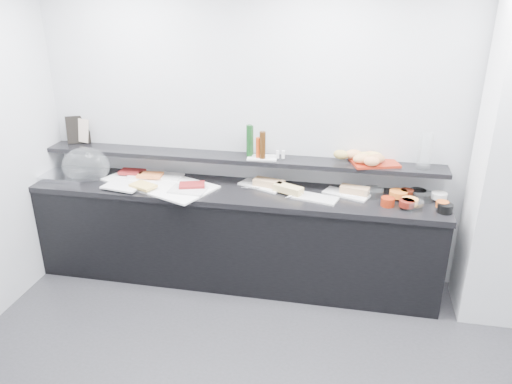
% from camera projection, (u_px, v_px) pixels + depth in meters
% --- Properties ---
extents(back_wall, '(5.00, 0.02, 2.70)m').
position_uv_depth(back_wall, '(319.00, 135.00, 4.34)').
color(back_wall, '#B2B5B9').
rests_on(back_wall, ground).
extents(buffet_cabinet, '(3.60, 0.60, 0.85)m').
position_uv_depth(buffet_cabinet, '(235.00, 237.00, 4.56)').
color(buffet_cabinet, black).
rests_on(buffet_cabinet, ground).
extents(counter_top, '(3.62, 0.62, 0.05)m').
position_uv_depth(counter_top, '(234.00, 192.00, 4.38)').
color(counter_top, black).
rests_on(counter_top, buffet_cabinet).
extents(wall_shelf, '(3.60, 0.25, 0.04)m').
position_uv_depth(wall_shelf, '(238.00, 158.00, 4.44)').
color(wall_shelf, black).
rests_on(wall_shelf, back_wall).
extents(cloche_base, '(0.46, 0.32, 0.04)m').
position_uv_depth(cloche_base, '(67.00, 176.00, 4.61)').
color(cloche_base, silver).
rests_on(cloche_base, counter_top).
extents(cloche_dome, '(0.50, 0.39, 0.34)m').
position_uv_depth(cloche_dome, '(86.00, 166.00, 4.57)').
color(cloche_dome, white).
rests_on(cloche_dome, cloche_base).
extents(linen_runner, '(1.13, 0.84, 0.01)m').
position_uv_depth(linen_runner, '(159.00, 183.00, 4.49)').
color(linen_runner, white).
rests_on(linen_runner, counter_top).
extents(platter_meat_a, '(0.37, 0.30, 0.01)m').
position_uv_depth(platter_meat_a, '(145.00, 175.00, 4.64)').
color(platter_meat_a, white).
rests_on(platter_meat_a, linen_runner).
extents(food_meat_a, '(0.23, 0.15, 0.02)m').
position_uv_depth(food_meat_a, '(132.00, 172.00, 4.67)').
color(food_meat_a, maroon).
rests_on(food_meat_a, platter_meat_a).
extents(platter_salmon, '(0.27, 0.19, 0.01)m').
position_uv_depth(platter_salmon, '(168.00, 176.00, 4.61)').
color(platter_salmon, white).
rests_on(platter_salmon, linen_runner).
extents(food_salmon, '(0.24, 0.16, 0.02)m').
position_uv_depth(food_salmon, '(150.00, 175.00, 4.58)').
color(food_salmon, orange).
rests_on(food_salmon, platter_salmon).
extents(platter_cheese, '(0.36, 0.27, 0.01)m').
position_uv_depth(platter_cheese, '(123.00, 186.00, 4.39)').
color(platter_cheese, white).
rests_on(platter_cheese, linen_runner).
extents(food_cheese, '(0.26, 0.22, 0.02)m').
position_uv_depth(food_cheese, '(143.00, 186.00, 4.34)').
color(food_cheese, '#EBC25B').
rests_on(food_cheese, platter_cheese).
extents(platter_meat_b, '(0.32, 0.22, 0.01)m').
position_uv_depth(platter_meat_b, '(188.00, 190.00, 4.30)').
color(platter_meat_b, silver).
rests_on(platter_meat_b, linen_runner).
extents(food_meat_b, '(0.25, 0.20, 0.02)m').
position_uv_depth(food_meat_b, '(192.00, 185.00, 4.36)').
color(food_meat_b, maroon).
rests_on(food_meat_b, platter_meat_b).
extents(sandwich_plate_left, '(0.44, 0.32, 0.01)m').
position_uv_depth(sandwich_plate_left, '(261.00, 186.00, 4.44)').
color(sandwich_plate_left, white).
rests_on(sandwich_plate_left, counter_top).
extents(sandwich_food_left, '(0.29, 0.16, 0.06)m').
position_uv_depth(sandwich_food_left, '(269.00, 183.00, 4.39)').
color(sandwich_food_left, tan).
rests_on(sandwich_food_left, sandwich_plate_left).
extents(tongs_left, '(0.16, 0.03, 0.01)m').
position_uv_depth(tongs_left, '(251.00, 188.00, 4.36)').
color(tongs_left, '#AEAFB5').
rests_on(tongs_left, sandwich_plate_left).
extents(sandwich_plate_mid, '(0.43, 0.26, 0.01)m').
position_uv_depth(sandwich_plate_mid, '(314.00, 198.00, 4.19)').
color(sandwich_plate_mid, silver).
rests_on(sandwich_plate_mid, counter_top).
extents(sandwich_food_mid, '(0.27, 0.19, 0.06)m').
position_uv_depth(sandwich_food_mid, '(288.00, 189.00, 4.26)').
color(sandwich_food_mid, '#DDBE74').
rests_on(sandwich_food_mid, sandwich_plate_mid).
extents(tongs_mid, '(0.14, 0.10, 0.01)m').
position_uv_depth(tongs_mid, '(294.00, 196.00, 4.19)').
color(tongs_mid, silver).
rests_on(tongs_mid, sandwich_plate_mid).
extents(sandwich_plate_right, '(0.42, 0.29, 0.01)m').
position_uv_depth(sandwich_plate_right, '(346.00, 194.00, 4.26)').
color(sandwich_plate_right, white).
rests_on(sandwich_plate_right, counter_top).
extents(sandwich_food_right, '(0.26, 0.14, 0.06)m').
position_uv_depth(sandwich_food_right, '(355.00, 190.00, 4.25)').
color(sandwich_food_right, tan).
rests_on(sandwich_food_right, sandwich_plate_right).
extents(tongs_right, '(0.16, 0.01, 0.01)m').
position_uv_depth(tongs_right, '(351.00, 196.00, 4.19)').
color(tongs_right, silver).
rests_on(tongs_right, sandwich_plate_right).
extents(bowl_glass_fruit, '(0.20, 0.20, 0.07)m').
position_uv_depth(bowl_glass_fruit, '(373.00, 193.00, 4.22)').
color(bowl_glass_fruit, white).
rests_on(bowl_glass_fruit, counter_top).
extents(fill_glass_fruit, '(0.18, 0.18, 0.05)m').
position_uv_depth(fill_glass_fruit, '(398.00, 194.00, 4.16)').
color(fill_glass_fruit, orange).
rests_on(fill_glass_fruit, bowl_glass_fruit).
extents(bowl_black_jam, '(0.16, 0.16, 0.07)m').
position_uv_depth(bowl_black_jam, '(418.00, 194.00, 4.20)').
color(bowl_black_jam, black).
rests_on(bowl_black_jam, counter_top).
extents(fill_black_jam, '(0.14, 0.14, 0.05)m').
position_uv_depth(fill_black_jam, '(407.00, 192.00, 4.19)').
color(fill_black_jam, '#581B0C').
rests_on(fill_black_jam, bowl_black_jam).
extents(bowl_glass_cream, '(0.18, 0.18, 0.07)m').
position_uv_depth(bowl_glass_cream, '(423.00, 196.00, 4.14)').
color(bowl_glass_cream, silver).
rests_on(bowl_glass_cream, counter_top).
extents(fill_glass_cream, '(0.15, 0.15, 0.05)m').
position_uv_depth(fill_glass_cream, '(439.00, 196.00, 4.13)').
color(fill_glass_cream, silver).
rests_on(fill_glass_cream, bowl_glass_cream).
extents(bowl_red_jam, '(0.14, 0.14, 0.07)m').
position_uv_depth(bowl_red_jam, '(388.00, 202.00, 4.04)').
color(bowl_red_jam, maroon).
rests_on(bowl_red_jam, counter_top).
extents(fill_red_jam, '(0.12, 0.12, 0.05)m').
position_uv_depth(fill_red_jam, '(407.00, 203.00, 3.98)').
color(fill_red_jam, '#5B150D').
rests_on(fill_red_jam, bowl_red_jam).
extents(bowl_glass_salmon, '(0.21, 0.21, 0.07)m').
position_uv_depth(bowl_glass_salmon, '(413.00, 204.00, 3.99)').
color(bowl_glass_salmon, white).
rests_on(bowl_glass_salmon, counter_top).
extents(fill_glass_salmon, '(0.17, 0.17, 0.05)m').
position_uv_depth(fill_glass_salmon, '(410.00, 202.00, 4.01)').
color(fill_glass_salmon, '#FE9D3E').
rests_on(fill_glass_salmon, bowl_glass_salmon).
extents(bowl_black_fruit, '(0.14, 0.14, 0.07)m').
position_uv_depth(bowl_black_fruit, '(445.00, 208.00, 3.92)').
color(bowl_black_fruit, black).
rests_on(bowl_black_fruit, counter_top).
extents(fill_black_fruit, '(0.13, 0.13, 0.05)m').
position_uv_depth(fill_black_fruit, '(442.00, 204.00, 3.97)').
color(fill_black_fruit, '#D4591C').
rests_on(fill_black_fruit, bowl_black_fruit).
extents(framed_print, '(0.22, 0.15, 0.26)m').
position_uv_depth(framed_print, '(78.00, 130.00, 4.75)').
color(framed_print, black).
rests_on(framed_print, wall_shelf).
extents(print_art, '(0.19, 0.10, 0.22)m').
position_uv_depth(print_art, '(81.00, 130.00, 4.73)').
color(print_art, beige).
rests_on(print_art, framed_print).
extents(condiment_tray, '(0.27, 0.18, 0.01)m').
position_uv_depth(condiment_tray, '(262.00, 158.00, 4.38)').
color(condiment_tray, white).
rests_on(condiment_tray, wall_shelf).
extents(bottle_green_a, '(0.07, 0.07, 0.26)m').
position_uv_depth(bottle_green_a, '(250.00, 140.00, 4.39)').
color(bottle_green_a, '#113E12').
rests_on(bottle_green_a, condiment_tray).
extents(bottle_brown, '(0.06, 0.06, 0.24)m').
position_uv_depth(bottle_brown, '(263.00, 145.00, 4.30)').
color(bottle_brown, '#3B200A').
rests_on(bottle_brown, condiment_tray).
extents(bottle_green_b, '(0.06, 0.06, 0.28)m').
position_uv_depth(bottle_green_b, '(249.00, 141.00, 4.35)').
color(bottle_green_b, '#103B15').
rests_on(bottle_green_b, condiment_tray).
extents(bottle_hot, '(0.05, 0.05, 0.18)m').
position_uv_depth(bottle_hot, '(258.00, 148.00, 4.33)').
color(bottle_hot, '#B3370C').
rests_on(bottle_hot, condiment_tray).
extents(shaker_salt, '(0.04, 0.04, 0.07)m').
position_uv_depth(shaker_salt, '(278.00, 154.00, 4.33)').
color(shaker_salt, white).
rests_on(shaker_salt, condiment_tray).
extents(shaker_pepper, '(0.04, 0.04, 0.07)m').
position_uv_depth(shaker_pepper, '(283.00, 155.00, 4.33)').
color(shaker_pepper, white).
rests_on(shaker_pepper, condiment_tray).
extents(bread_tray, '(0.44, 0.37, 0.02)m').
position_uv_depth(bread_tray, '(374.00, 163.00, 4.24)').
color(bread_tray, maroon).
rests_on(bread_tray, wall_shelf).
extents(bread_roll_nw, '(0.15, 0.11, 0.08)m').
position_uv_depth(bread_roll_nw, '(341.00, 155.00, 4.28)').
color(bread_roll_nw, '#B19243').
rests_on(bread_roll_nw, bread_tray).
extents(bread_roll_n, '(0.17, 0.14, 0.08)m').
position_uv_depth(bread_roll_n, '(353.00, 154.00, 4.29)').
color(bread_roll_n, '#D68D51').
rests_on(bread_roll_n, bread_tray).
extents(bread_roll_ne, '(0.13, 0.09, 0.08)m').
position_uv_depth(bread_roll_ne, '(370.00, 156.00, 4.26)').
color(bread_roll_ne, '#D68751').
rests_on(bread_roll_ne, bread_tray).
extents(bread_roll_sw, '(0.18, 0.15, 0.08)m').
position_uv_depth(bread_roll_sw, '(362.00, 159.00, 4.18)').
color(bread_roll_sw, tan).
rests_on(bread_roll_sw, bread_tray).
extents(bread_roll_s, '(0.14, 0.09, 0.08)m').
position_uv_depth(bread_roll_s, '(372.00, 161.00, 4.12)').
color(bread_roll_s, '#D78852').
rests_on(bread_roll_s, bread_tray).
extents(bread_roll_se, '(0.16, 0.12, 0.08)m').
position_uv_depth(bread_roll_se, '(376.00, 159.00, 4.18)').
color(bread_roll_se, '#B07243').
rests_on(bread_roll_se, bread_tray).
extents(bread_roll_midw, '(0.16, 0.11, 0.08)m').
position_uv_depth(bread_roll_midw, '(365.00, 157.00, 4.23)').
color(bread_roll_midw, tan).
rests_on(bread_roll_midw, bread_tray).
extents(bread_roll_mide, '(0.16, 0.10, 0.08)m').
position_uv_depth(bread_roll_mide, '(374.00, 156.00, 4.24)').
color(bread_roll_mide, '#D6A951').
rests_on(bread_roll_mide, bread_tray).
extents(carafe, '(0.14, 0.14, 0.30)m').
position_uv_depth(carafe, '(425.00, 151.00, 4.08)').
color(carafe, white).
rests_on(carafe, wall_shelf).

